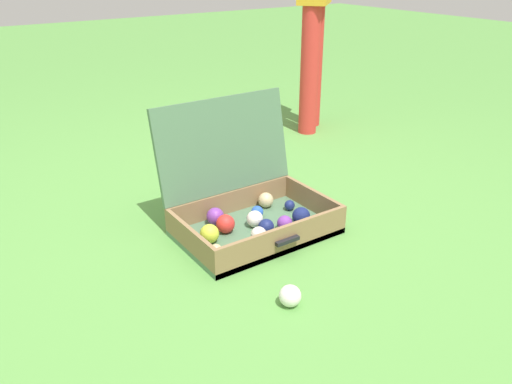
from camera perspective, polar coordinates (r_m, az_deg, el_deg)
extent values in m
plane|color=#569342|center=(2.30, -2.24, -4.41)|extent=(16.00, 16.00, 0.00)
cube|color=#4C7051|center=(2.28, 0.00, -4.32)|extent=(0.66, 0.42, 0.03)
cube|color=olive|center=(2.11, -7.18, -5.43)|extent=(0.02, 0.42, 0.13)
cube|color=olive|center=(2.43, 6.22, -1.15)|extent=(0.02, 0.42, 0.13)
cube|color=olive|center=(2.11, 3.11, -5.28)|extent=(0.62, 0.02, 0.13)
cube|color=olive|center=(2.40, -2.72, -1.30)|extent=(0.62, 0.02, 0.13)
cube|color=#4C7051|center=(2.34, -3.54, 5.14)|extent=(0.66, 0.11, 0.42)
cube|color=black|center=(2.09, 3.47, -5.35)|extent=(0.11, 0.02, 0.02)
sphere|color=blue|center=(2.35, 0.13, -2.19)|extent=(0.06, 0.06, 0.06)
sphere|color=purple|center=(2.30, -4.47, -2.66)|extent=(0.08, 0.08, 0.08)
sphere|color=white|center=(2.16, 0.29, -4.66)|extent=(0.07, 0.07, 0.07)
sphere|color=white|center=(2.36, 4.99, -2.27)|extent=(0.05, 0.05, 0.05)
sphere|color=#D1B784|center=(2.08, -4.39, -6.28)|extent=(0.05, 0.05, 0.05)
sphere|color=#CCDB38|center=(2.16, -5.10, -4.56)|extent=(0.08, 0.08, 0.08)
sphere|color=#D1B784|center=(2.45, 1.08, -0.88)|extent=(0.07, 0.07, 0.07)
sphere|color=white|center=(2.28, -0.13, -2.95)|extent=(0.07, 0.07, 0.07)
sphere|color=red|center=(2.23, -3.36, -3.48)|extent=(0.08, 0.08, 0.08)
sphere|color=navy|center=(2.30, 4.95, -2.64)|extent=(0.08, 0.08, 0.08)
sphere|color=navy|center=(2.22, 1.11, -3.80)|extent=(0.07, 0.07, 0.07)
sphere|color=#CCDB38|center=(2.04, -3.51, -6.87)|extent=(0.05, 0.05, 0.05)
sphere|color=purple|center=(2.25, 3.16, -3.41)|extent=(0.07, 0.07, 0.07)
sphere|color=navy|center=(2.43, 3.71, -1.46)|extent=(0.05, 0.05, 0.05)
sphere|color=white|center=(1.84, 3.75, -11.25)|extent=(0.08, 0.08, 0.08)
cylinder|color=red|center=(3.67, 6.28, 13.48)|extent=(0.12, 0.12, 0.82)
cylinder|color=red|center=(3.49, 5.85, 12.93)|extent=(0.12, 0.12, 0.82)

